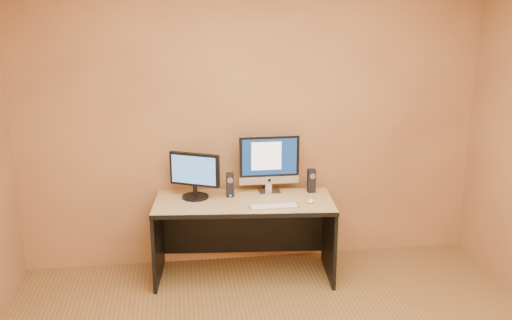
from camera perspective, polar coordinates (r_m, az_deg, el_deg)
name	(u,v)px	position (r m, az deg, el deg)	size (l,w,h in m)	color
walls	(304,191)	(3.00, 4.86, -3.11)	(4.00, 4.00, 2.60)	#A87943
desk	(244,239)	(4.82, -1.20, -7.89)	(1.47, 0.64, 0.68)	tan
imac	(270,164)	(4.84, 1.37, -0.39)	(0.52, 0.19, 0.50)	#B3B2B7
second_monitor	(195,176)	(4.73, -6.15, -1.58)	(0.44, 0.22, 0.38)	black
speaker_left	(230,185)	(4.78, -2.63, -2.50)	(0.06, 0.07, 0.20)	black
speaker_right	(311,181)	(4.90, 5.56, -2.08)	(0.06, 0.07, 0.20)	black
keyboard	(274,206)	(4.55, 1.80, -4.65)	(0.39, 0.11, 0.02)	silver
mouse	(310,201)	(4.67, 5.46, -4.08)	(0.05, 0.09, 0.03)	white
cable_a	(269,190)	(4.96, 1.32, -2.98)	(0.01, 0.01, 0.20)	black
cable_b	(265,188)	(4.99, 0.89, -2.87)	(0.01, 0.01, 0.16)	black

